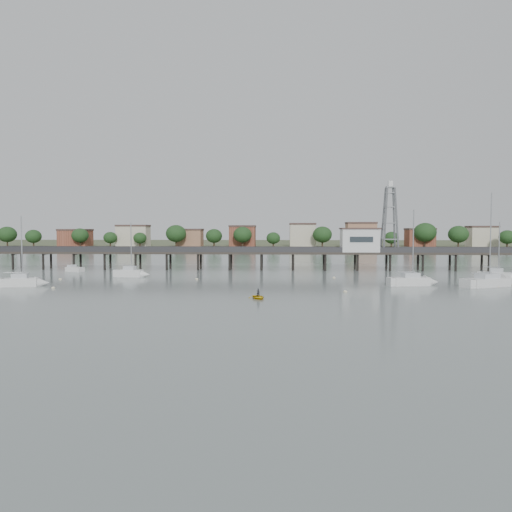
% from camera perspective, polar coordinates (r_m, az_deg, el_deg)
% --- Properties ---
extents(ground_plane, '(500.00, 500.00, 0.00)m').
position_cam_1_polar(ground_plane, '(51.63, -5.74, -6.88)').
color(ground_plane, slate).
rests_on(ground_plane, ground).
extents(pier, '(150.00, 5.00, 5.50)m').
position_cam_1_polar(pier, '(110.68, -1.16, 0.39)').
color(pier, '#2D2823').
rests_on(pier, ground).
extents(pier_building, '(8.40, 5.40, 5.30)m').
position_cam_1_polar(pier_building, '(111.69, 11.75, 1.82)').
color(pier_building, silver).
rests_on(pier_building, ground).
extents(lattice_tower, '(3.20, 3.20, 15.50)m').
position_cam_1_polar(lattice_tower, '(112.89, 15.04, 4.04)').
color(lattice_tower, slate).
rests_on(lattice_tower, ground).
extents(sailboat_b, '(6.52, 2.64, 10.66)m').
position_cam_1_polar(sailboat_b, '(96.87, -13.77, -1.93)').
color(sailboat_b, white).
rests_on(sailboat_b, ground).
extents(sailboat_a, '(7.20, 3.67, 11.55)m').
position_cam_1_polar(sailboat_a, '(86.31, -24.72, -2.72)').
color(sailboat_a, white).
rests_on(sailboat_a, ground).
extents(sailboat_e, '(6.52, 4.70, 10.77)m').
position_cam_1_polar(sailboat_e, '(98.51, 26.26, -2.08)').
color(sailboat_e, white).
rests_on(sailboat_e, ground).
extents(sailboat_d, '(9.77, 6.52, 15.55)m').
position_cam_1_polar(sailboat_d, '(87.17, 25.64, -2.70)').
color(sailboat_d, white).
rests_on(sailboat_d, ground).
extents(sailboat_c, '(7.94, 3.67, 12.70)m').
position_cam_1_polar(sailboat_c, '(83.71, 17.94, -2.77)').
color(sailboat_c, white).
rests_on(sailboat_c, ground).
extents(white_tender, '(4.37, 3.20, 1.57)m').
position_cam_1_polar(white_tender, '(112.85, -20.03, -1.43)').
color(white_tender, white).
rests_on(white_tender, ground).
extents(yellow_dinghy, '(2.21, 1.24, 2.97)m').
position_cam_1_polar(yellow_dinghy, '(64.38, 0.25, -4.89)').
color(yellow_dinghy, gold).
rests_on(yellow_dinghy, ground).
extents(dinghy_occupant, '(0.50, 1.10, 0.25)m').
position_cam_1_polar(dinghy_occupant, '(64.38, 0.25, -4.89)').
color(dinghy_occupant, black).
rests_on(dinghy_occupant, ground).
extents(mooring_buoys, '(73.25, 21.17, 0.39)m').
position_cam_1_polar(mooring_buoys, '(82.62, 1.80, -3.09)').
color(mooring_buoys, beige).
rests_on(mooring_buoys, ground).
extents(far_shore, '(500.00, 170.00, 10.40)m').
position_cam_1_polar(far_shore, '(290.07, 1.34, 1.44)').
color(far_shore, '#475133').
rests_on(far_shore, ground).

